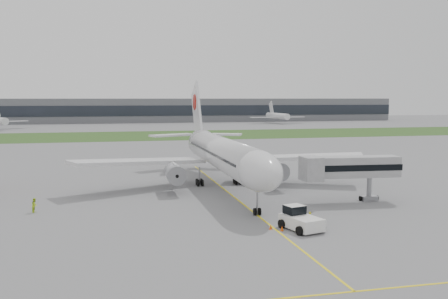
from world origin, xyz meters
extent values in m
plane|color=slate|center=(0.00, 0.00, 0.00)|extent=(600.00, 600.00, 0.00)
cube|color=#385821|center=(0.00, 120.00, 0.01)|extent=(600.00, 50.00, 0.02)
cube|color=slate|center=(0.00, 230.00, 7.00)|extent=(320.00, 22.00, 14.00)
cube|color=#20242D|center=(0.00, 219.00, 7.00)|extent=(320.00, 0.60, 6.00)
cylinder|color=silver|center=(0.00, 4.00, 5.60)|extent=(5.00, 38.00, 5.00)
ellipsoid|color=silver|center=(0.00, -15.50, 5.60)|extent=(5.00, 11.00, 5.00)
cube|color=black|center=(0.00, -16.50, 6.50)|extent=(3.20, 1.54, 1.14)
cone|color=silver|center=(0.00, 26.00, 6.40)|extent=(5.00, 10.53, 6.16)
cube|color=silver|center=(-13.00, 6.00, 4.40)|extent=(22.13, 13.52, 1.70)
cube|color=silver|center=(13.00, 6.00, 4.40)|extent=(22.13, 13.52, 1.70)
cylinder|color=#AAAAAF|center=(-8.00, 1.50, 3.00)|extent=(2.70, 5.20, 2.70)
cylinder|color=#AAAAAF|center=(8.00, 1.50, 3.00)|extent=(2.70, 5.20, 2.70)
cube|color=silver|center=(0.00, 27.50, 11.50)|extent=(0.45, 10.90, 12.76)
cylinder|color=#A81109|center=(0.00, 28.50, 13.50)|extent=(0.60, 3.20, 3.20)
cube|color=silver|center=(-5.00, 28.50, 6.80)|extent=(9.54, 6.34, 0.35)
cube|color=silver|center=(5.00, 28.50, 6.80)|extent=(9.54, 6.34, 0.35)
cylinder|color=gray|center=(0.00, -15.00, 1.55)|extent=(0.24, 0.24, 3.10)
cylinder|color=black|center=(-3.20, 7.00, 0.55)|extent=(1.40, 1.10, 1.10)
cylinder|color=black|center=(3.20, 7.00, 0.55)|extent=(1.40, 1.10, 1.10)
cube|color=white|center=(2.69, -22.77, 0.87)|extent=(3.92, 5.46, 1.31)
cube|color=white|center=(2.34, -21.50, 1.97)|extent=(2.35, 2.20, 1.09)
cube|color=black|center=(2.34, -21.50, 2.02)|extent=(2.42, 2.27, 0.93)
cylinder|color=black|center=(0.84, -21.57, 0.49)|extent=(0.63, 1.05, 0.98)
cylinder|color=black|center=(3.68, -20.80, 0.49)|extent=(0.63, 1.05, 0.98)
cylinder|color=black|center=(1.69, -24.73, 0.49)|extent=(0.63, 1.05, 0.98)
cylinder|color=black|center=(4.54, -23.96, 0.49)|extent=(0.63, 1.05, 0.98)
cube|color=#ACABAE|center=(15.00, -10.36, 4.91)|extent=(13.40, 3.86, 2.83)
cube|color=black|center=(15.00, -10.36, 4.91)|extent=(13.60, 3.97, 0.85)
cube|color=#ACABAE|center=(8.81, -10.82, 4.91)|extent=(2.46, 3.21, 3.21)
cylinder|color=gray|center=(17.86, -10.11, 1.79)|extent=(0.66, 0.66, 3.59)
cube|color=gray|center=(17.86, -10.11, 0.33)|extent=(2.36, 1.50, 0.66)
cylinder|color=black|center=(16.64, -10.02, 0.33)|extent=(0.33, 0.68, 0.66)
cylinder|color=black|center=(19.09, -10.21, 0.33)|extent=(0.33, 0.68, 0.66)
cone|color=#D9480B|center=(-0.50, -21.75, 0.26)|extent=(0.38, 0.38, 0.53)
cone|color=#D9480B|center=(0.50, -22.63, 0.27)|extent=(0.39, 0.39, 0.54)
imported|color=gold|center=(4.12, -21.60, 0.85)|extent=(0.74, 0.64, 1.71)
imported|color=#C0EA27|center=(-26.85, -7.33, 0.92)|extent=(0.89, 1.04, 1.85)
camera|label=1|loc=(-17.58, -72.68, 14.36)|focal=40.00mm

